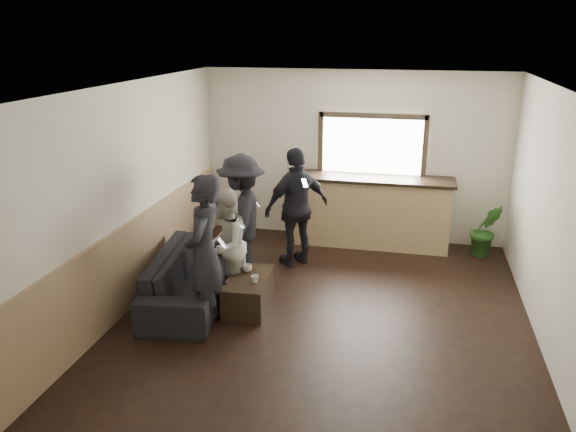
% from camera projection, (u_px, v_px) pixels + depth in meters
% --- Properties ---
extents(ground, '(5.00, 6.00, 0.01)m').
position_uv_depth(ground, '(322.00, 318.00, 6.95)').
color(ground, black).
extents(room_shell, '(5.01, 6.01, 2.80)m').
position_uv_depth(room_shell, '(263.00, 201.00, 6.63)').
color(room_shell, silver).
rests_on(room_shell, ground).
extents(bar_counter, '(2.70, 0.68, 2.13)m').
position_uv_depth(bar_counter, '(368.00, 207.00, 9.17)').
color(bar_counter, tan).
rests_on(bar_counter, ground).
extents(sofa, '(1.17, 2.32, 0.65)m').
position_uv_depth(sofa, '(192.00, 276.00, 7.37)').
color(sofa, black).
rests_on(sofa, ground).
extents(coffee_table, '(0.56, 0.94, 0.41)m').
position_uv_depth(coffee_table, '(249.00, 292.00, 7.19)').
color(coffee_table, black).
rests_on(coffee_table, ground).
extents(cup_a, '(0.15, 0.15, 0.09)m').
position_uv_depth(cup_a, '(247.00, 268.00, 7.29)').
color(cup_a, silver).
rests_on(cup_a, coffee_table).
extents(cup_b, '(0.13, 0.13, 0.09)m').
position_uv_depth(cup_b, '(255.00, 279.00, 6.97)').
color(cup_b, silver).
rests_on(cup_b, coffee_table).
extents(potted_plant, '(0.53, 0.46, 0.85)m').
position_uv_depth(potted_plant, '(486.00, 230.00, 8.75)').
color(potted_plant, '#2D6623').
rests_on(potted_plant, ground).
extents(person_a, '(0.53, 0.73, 1.87)m').
position_uv_depth(person_a, '(204.00, 253.00, 6.49)').
color(person_a, black).
rests_on(person_a, ground).
extents(person_b, '(0.58, 0.74, 1.50)m').
position_uv_depth(person_b, '(225.00, 245.00, 7.23)').
color(person_b, beige).
rests_on(person_b, ground).
extents(person_c, '(0.85, 1.25, 1.79)m').
position_uv_depth(person_c, '(242.00, 217.00, 7.86)').
color(person_c, black).
rests_on(person_c, ground).
extents(person_d, '(1.07, 1.02, 1.79)m').
position_uv_depth(person_d, '(297.00, 207.00, 8.31)').
color(person_d, black).
rests_on(person_d, ground).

